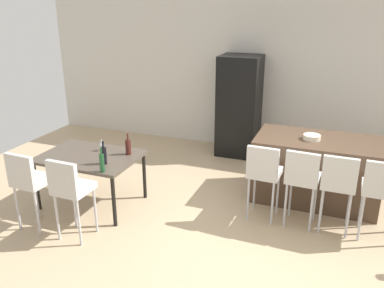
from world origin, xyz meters
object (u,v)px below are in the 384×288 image
object	(u,v)px
bar_chair_far	(381,187)
bar_chair_right	(339,181)
dining_chair_near	(29,179)
fruit_bowl	(312,137)
wine_bottle_middle	(102,163)
wine_bottle_inner	(104,155)
bar_chair_middle	(302,176)
wine_glass_left	(101,142)
refrigerator	(239,106)
kitchen_island	(315,169)
wine_bottle_far	(128,147)
dining_chair_far	(70,187)
bar_chair_left	(264,171)
dining_table	(90,160)

from	to	relation	value
bar_chair_far	bar_chair_right	bearing A→B (deg)	-180.00
dining_chair_near	fruit_bowl	size ratio (longest dim) A/B	4.40
wine_bottle_middle	wine_bottle_inner	size ratio (longest dim) A/B	1.01
bar_chair_middle	wine_glass_left	xyz separation A→B (m)	(-2.75, -0.22, 0.17)
bar_chair_middle	refrigerator	world-z (taller)	refrigerator
kitchen_island	wine_bottle_far	distance (m)	2.69
bar_chair_far	wine_bottle_far	distance (m)	3.23
bar_chair_far	dining_chair_far	size ratio (longest dim) A/B	1.00
kitchen_island	wine_bottle_far	bearing A→B (deg)	-156.42
dining_chair_near	refrigerator	xyz separation A→B (m)	(1.72, 3.54, 0.22)
kitchen_island	refrigerator	xyz separation A→B (m)	(-1.51, 1.40, 0.46)
wine_glass_left	bar_chair_middle	bearing A→B (deg)	4.54
bar_chair_left	dining_table	world-z (taller)	bar_chair_left
wine_glass_left	fruit_bowl	xyz separation A→B (m)	(2.77, 1.02, 0.09)
kitchen_island	bar_chair_right	bearing A→B (deg)	-69.89
bar_chair_far	dining_table	xyz separation A→B (m)	(-3.70, -0.43, -0.02)
bar_chair_left	bar_chair_middle	size ratio (longest dim) A/B	1.00
dining_chair_far	wine_bottle_far	size ratio (longest dim) A/B	3.48
kitchen_island	dining_table	xyz separation A→B (m)	(-2.92, -1.29, 0.22)
kitchen_island	wine_glass_left	size ratio (longest dim) A/B	9.86
kitchen_island	fruit_bowl	distance (m)	0.51
bar_chair_left	kitchen_island	bearing A→B (deg)	55.53
dining_chair_near	dining_chair_far	distance (m)	0.60
wine_glass_left	refrigerator	bearing A→B (deg)	61.46
bar_chair_far	wine_bottle_middle	world-z (taller)	wine_bottle_middle
dining_chair_far	wine_glass_left	world-z (taller)	dining_chair_far
wine_glass_left	refrigerator	distance (m)	2.83
refrigerator	dining_chair_near	bearing A→B (deg)	-115.90
bar_chair_right	dining_chair_near	distance (m)	3.76
bar_chair_left	wine_glass_left	distance (m)	2.29
dining_chair_near	wine_bottle_far	size ratio (longest dim) A/B	3.48
dining_table	wine_bottle_far	size ratio (longest dim) A/B	4.44
kitchen_island	dining_chair_far	world-z (taller)	dining_chair_far
dining_chair_far	wine_bottle_inner	world-z (taller)	wine_bottle_inner
bar_chair_left	fruit_bowl	xyz separation A→B (m)	(0.50, 0.80, 0.26)
bar_chair_middle	fruit_bowl	bearing A→B (deg)	88.85
dining_chair_far	fruit_bowl	bearing A→B (deg)	39.36
wine_bottle_far	refrigerator	distance (m)	2.64
wine_bottle_inner	fruit_bowl	world-z (taller)	wine_bottle_inner
kitchen_island	bar_chair_right	world-z (taller)	bar_chair_right
fruit_bowl	bar_chair_right	bearing A→B (deg)	-63.10
bar_chair_far	wine_bottle_far	bearing A→B (deg)	-176.37
bar_chair_left	wine_bottle_far	distance (m)	1.87
bar_chair_middle	bar_chair_far	bearing A→B (deg)	-0.01
kitchen_island	dining_chair_far	distance (m)	3.39
wine_bottle_middle	kitchen_island	bearing A→B (deg)	34.95
bar_chair_right	dining_table	distance (m)	3.27
wine_bottle_inner	bar_chair_far	bearing A→B (deg)	10.51
bar_chair_right	fruit_bowl	bearing A→B (deg)	116.90
bar_chair_far	dining_table	size ratio (longest dim) A/B	0.78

